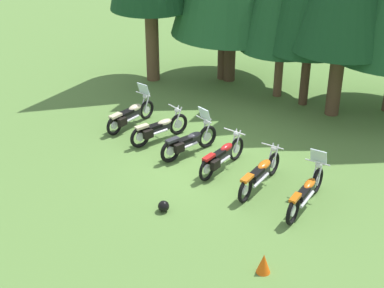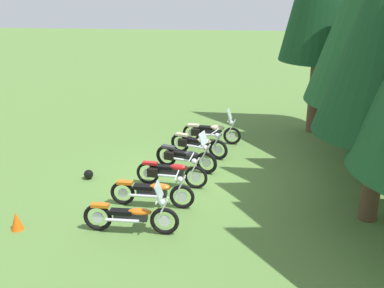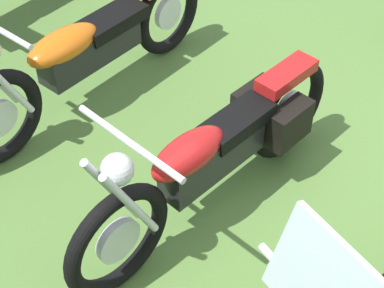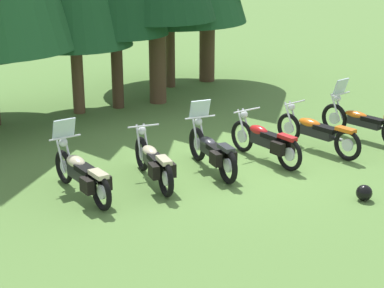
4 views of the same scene
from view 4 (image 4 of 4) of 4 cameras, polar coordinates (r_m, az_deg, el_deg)
The scene contains 8 objects.
ground_plane at distance 13.48m, azimuth 4.05°, elevation -1.92°, with size 80.00×80.00×0.00m, color #547A38.
motorcycle_0 at distance 11.90m, azimuth -9.82°, elevation -2.56°, with size 0.74×2.24×1.35m.
motorcycle_1 at distance 12.36m, azimuth -3.43°, elevation -1.62°, with size 1.00×2.10×1.01m.
motorcycle_2 at distance 12.95m, azimuth 1.85°, elevation -0.57°, with size 0.96×2.11×1.38m.
motorcycle_3 at distance 13.65m, azimuth 6.66°, elevation 0.29°, with size 0.73×2.21×1.01m.
motorcycle_4 at distance 14.49m, azimuth 11.10°, elevation 1.11°, with size 0.67×2.37×1.00m.
motorcycle_5 at distance 15.48m, azimuth 15.06°, elevation 1.97°, with size 0.69×2.42×1.38m.
dropped_helmet at distance 12.08m, azimuth 15.16°, elevation -4.24°, with size 0.30×0.30×0.30m, color black.
Camera 4 is at (-9.20, -8.69, 4.64)m, focal length 59.55 mm.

